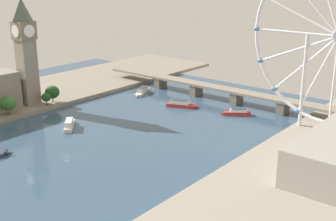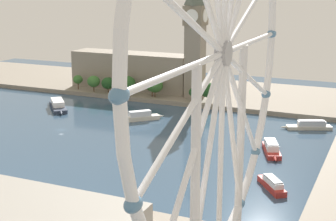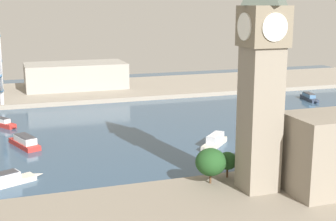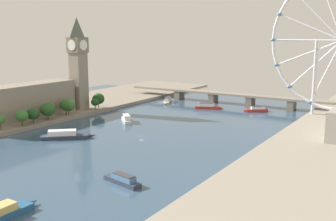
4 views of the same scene
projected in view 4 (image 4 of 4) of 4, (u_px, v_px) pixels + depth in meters
The scene contains 14 objects.
ground_plane at pixel (141, 136), 282.46m from camera, with size 419.46×419.46×0.00m, color #334C66.
riverbank_left at pixel (21, 115), 347.05m from camera, with size 90.00×520.00×3.00m, color gray.
riverbank_right at pixel (334, 165), 217.31m from camera, with size 90.00×520.00×3.00m, color gray.
clock_tower at pixel (78, 62), 361.29m from camera, with size 14.61×14.61×80.19m.
parliament_block at pixel (23, 101), 325.79m from camera, with size 22.00×92.53×27.06m, color gray.
tree_row_embankment at pixel (61, 107), 333.27m from camera, with size 13.97×112.09×13.37m.
river_bridge at pixel (231, 96), 408.99m from camera, with size 231.46×12.72×10.92m.
tour_boat_0 at pixel (126, 119), 328.69m from camera, with size 20.95×20.68×5.90m.
tour_boat_1 at pixel (0, 214), 156.69m from camera, with size 7.73×31.88×5.56m.
tour_boat_2 at pixel (65, 135), 277.10m from camera, with size 31.09×28.73×5.71m.
tour_boat_3 at pixel (167, 100), 420.00m from camera, with size 15.39×28.64×5.16m.
tour_boat_4 at pixel (208, 106), 385.16m from camera, with size 26.49×14.24×5.69m.
tour_boat_5 at pixel (256, 109), 370.70m from camera, with size 20.61×16.41×4.97m.
tour_boat_6 at pixel (122, 180), 193.92m from camera, with size 25.66×9.47×4.94m.
Camera 4 is at (160.65, -223.00, 70.01)m, focal length 44.08 mm.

